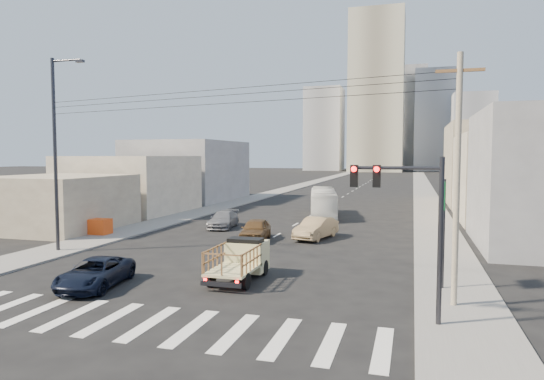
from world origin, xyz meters
The scene contains 27 objects.
ground centered at (0.00, 0.00, 0.00)m, with size 420.00×420.00×0.00m, color black.
sidewalk_left centered at (-11.75, 70.00, 0.06)m, with size 3.50×180.00×0.12m, color slate.
sidewalk_right centered at (11.75, 70.00, 0.06)m, with size 3.50×180.00×0.12m, color slate.
crosswalk centered at (0.02, -6.00, 0.01)m, with size 18.59×3.80×0.01m.
lane_dashes centered at (0.00, 53.00, 0.01)m, with size 0.15×104.00×0.01m.
flatbed_pickup centered at (1.84, 0.75, 1.09)m, with size 1.95×4.41×1.90m.
navy_pickup centered at (-4.09, -2.37, 0.65)m, with size 2.17×4.70×1.31m, color black.
city_bus centered at (1.36, 26.20, 1.42)m, with size 2.38×10.19×2.84m, color white.
sedan_brown centered at (-0.89, 11.44, 0.76)m, with size 1.81×4.49×1.53m, color brown.
sedan_tan centered at (3.15, 13.28, 0.77)m, with size 1.64×4.70×1.55m, color #937956.
sedan_grey centered at (-5.37, 16.44, 0.68)m, with size 1.91×4.70×1.36m, color slate.
traffic_signal centered at (9.77, -3.51, 4.08)m, with size 3.23×0.35×6.00m.
green_sign centered at (11.16, 1.50, 3.74)m, with size 0.18×1.60×5.00m.
utility_pole centered at (11.50, -1.00, 5.19)m, with size 1.80×0.24×10.00m.
streetlamp_left centered at (-11.39, 4.00, 6.44)m, with size 2.36×0.25×12.00m.
overhead_wires centered at (0.00, 1.50, 8.97)m, with size 23.01×5.02×0.72m.
crate_stack centered at (-13.00, 10.10, 0.69)m, with size 1.80×1.20×1.14m.
bldg_right_mid centered at (19.50, 28.00, 4.00)m, with size 11.00×14.00×8.00m, color #ACA08B.
bldg_right_far centered at (20.00, 44.00, 5.00)m, with size 12.00×16.00×10.00m, color gray.
bldg_left_near centered at (-18.00, 12.00, 2.20)m, with size 9.00×10.00×4.40m, color gray.
bldg_left_mid centered at (-19.00, 24.00, 3.00)m, with size 11.00×12.00×6.00m, color #ACA08B.
bldg_left_far centered at (-19.50, 39.00, 4.00)m, with size 12.00×16.00×8.00m, color gray.
high_rise_tower centered at (-4.00, 170.00, 30.00)m, with size 20.00×20.00×60.00m, color gray.
midrise_ne centered at (18.00, 185.00, 20.00)m, with size 16.00×16.00×40.00m, color gray.
midrise_nw centered at (-26.00, 180.00, 17.00)m, with size 15.00×15.00×34.00m, color gray.
midrise_back centered at (6.00, 200.00, 22.00)m, with size 18.00×18.00×44.00m, color gray.
midrise_east centered at (30.00, 165.00, 14.00)m, with size 14.00×14.00×28.00m, color gray.
Camera 1 is at (9.84, -21.13, 6.03)m, focal length 32.00 mm.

